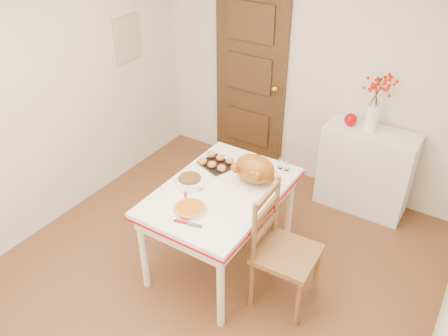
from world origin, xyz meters
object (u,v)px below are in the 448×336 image
Objects in this scene: chair_oak at (287,252)px; pumpkin_pie at (190,208)px; kitchen_table at (221,227)px; turkey_platter at (255,170)px; sideboard at (365,170)px.

chair_oak reaches higher than pumpkin_pie.
kitchen_table is 0.55m from pumpkin_pie.
turkey_platter is 0.63m from pumpkin_pie.
sideboard is at bearing -6.55° from chair_oak.
turkey_platter is at bearing 50.56° from kitchen_table.
chair_oak reaches higher than sideboard.
sideboard is 3.51× the size of pumpkin_pie.
turkey_platter is (-0.59, -1.24, 0.47)m from sideboard.
kitchen_table is 0.59m from turkey_platter.
kitchen_table is 3.31× the size of turkey_platter.
pumpkin_pie is (-0.05, -0.36, 0.42)m from kitchen_table.
sideboard is 0.67× the size of kitchen_table.
turkey_platter is (0.18, 0.22, 0.52)m from kitchen_table.
turkey_platter is at bearing -115.40° from sideboard.
kitchen_table is at bearing 79.76° from chair_oak.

